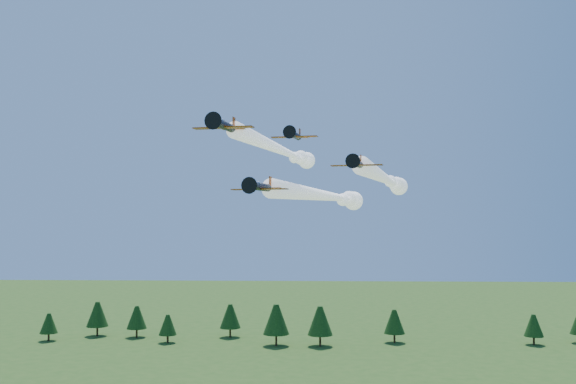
{
  "coord_description": "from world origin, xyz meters",
  "views": [
    {
      "loc": [
        3.4,
        -84.35,
        36.46
      ],
      "look_at": [
        0.2,
        0.0,
        40.13
      ],
      "focal_mm": 40.0,
      "sensor_mm": 36.0,
      "label": 1
    }
  ],
  "objects_px": {
    "plane_left": "(283,151)",
    "plane_slot": "(295,135)",
    "plane_lead": "(329,196)",
    "plane_right": "(386,179)"
  },
  "relations": [
    {
      "from": "plane_left",
      "to": "plane_right",
      "type": "relative_size",
      "value": 1.02
    },
    {
      "from": "plane_left",
      "to": "plane_lead",
      "type": "bearing_deg",
      "value": -44.52
    },
    {
      "from": "plane_left",
      "to": "plane_slot",
      "type": "xyz_separation_m",
      "value": [
        3.11,
        -30.05,
        -1.04
      ]
    },
    {
      "from": "plane_lead",
      "to": "plane_left",
      "type": "bearing_deg",
      "value": 140.41
    },
    {
      "from": "plane_left",
      "to": "plane_slot",
      "type": "relative_size",
      "value": 8.29
    },
    {
      "from": "plane_lead",
      "to": "plane_right",
      "type": "height_order",
      "value": "plane_right"
    },
    {
      "from": "plane_right",
      "to": "plane_slot",
      "type": "xyz_separation_m",
      "value": [
        -15.63,
        -24.96,
        4.69
      ]
    },
    {
      "from": "plane_left",
      "to": "plane_slot",
      "type": "bearing_deg",
      "value": -72.78
    },
    {
      "from": "plane_lead",
      "to": "plane_left",
      "type": "xyz_separation_m",
      "value": [
        -8.33,
        12.28,
        9.01
      ]
    },
    {
      "from": "plane_left",
      "to": "plane_slot",
      "type": "distance_m",
      "value": 30.23
    }
  ]
}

